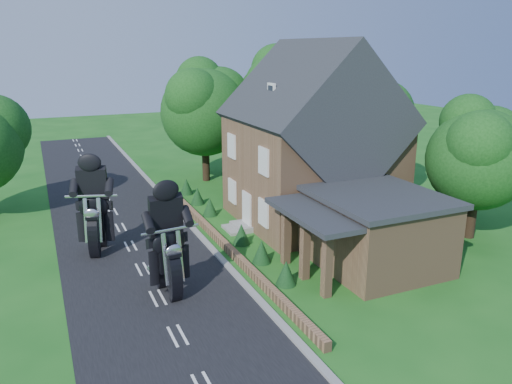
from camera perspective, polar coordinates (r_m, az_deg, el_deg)
name	(u,v)px	position (r m, az deg, el deg)	size (l,w,h in m)	color
ground	(158,298)	(20.97, -11.16, -11.83)	(120.00, 120.00, 0.00)	#1A5919
road	(158,298)	(20.97, -11.16, -11.81)	(7.00, 80.00, 0.02)	black
kerb	(241,281)	(21.89, -1.69, -10.08)	(0.30, 80.00, 0.12)	gray
garden_wall	(217,237)	(26.33, -4.52, -5.12)	(0.30, 22.00, 0.40)	#966D4C
house	(312,147)	(28.57, 6.44, 5.18)	(9.54, 8.64, 10.24)	#966D4C
annex	(373,229)	(23.47, 13.27, -4.14)	(7.05, 5.94, 3.44)	#966D4C
tree_annex_side	(483,150)	(28.19, 24.48, 4.40)	(5.64, 5.20, 7.48)	black
tree_house_right	(374,120)	(33.98, 13.34, 8.04)	(6.51, 6.00, 8.40)	black
tree_behind_house	(288,95)	(38.88, 3.69, 10.95)	(7.81, 7.20, 10.08)	black
tree_behind_left	(209,104)	(37.48, -5.36, 9.96)	(6.94, 6.40, 9.16)	black
shrub_a	(286,273)	(21.48, 3.46, -9.19)	(0.90, 0.90, 1.10)	#103415
shrub_b	(262,252)	(23.53, 0.65, -6.82)	(0.90, 0.90, 1.10)	#103415
shrub_c	(241,234)	(25.66, -1.67, -4.82)	(0.90, 0.90, 1.10)	#103415
shrub_d	(210,207)	(30.09, -5.29, -1.68)	(0.90, 0.90, 1.10)	#103415
shrub_e	(197,196)	(32.37, -6.72, -0.44)	(0.90, 0.90, 1.10)	#103415
shrub_f	(186,186)	(34.67, -7.95, 0.64)	(0.90, 0.90, 1.10)	#103415
motorcycle_lead	(169,278)	(20.86, -9.90, -9.67)	(0.40, 1.57, 1.47)	black
motorcycle_follow	(98,238)	(25.74, -17.66, -5.07)	(0.41, 1.61, 1.50)	black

